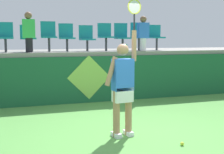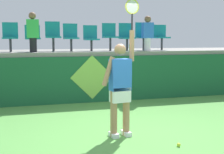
% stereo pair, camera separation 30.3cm
% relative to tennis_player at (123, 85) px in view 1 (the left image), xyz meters
% --- Properties ---
extents(ground_plane, '(40.00, 40.00, 0.00)m').
position_rel_tennis_player_xyz_m(ground_plane, '(0.27, -0.14, -0.99)').
color(ground_plane, '#519342').
extents(court_back_wall, '(12.84, 0.20, 1.34)m').
position_rel_tennis_player_xyz_m(court_back_wall, '(0.27, 3.27, -0.32)').
color(court_back_wall, '#195633').
rests_on(court_back_wall, ground_plane).
extents(spectator_platform, '(12.84, 2.47, 0.12)m').
position_rel_tennis_player_xyz_m(spectator_platform, '(0.27, 4.45, 0.41)').
color(spectator_platform, gray).
rests_on(spectator_platform, court_back_wall).
extents(tennis_player, '(0.75, 0.31, 2.58)m').
position_rel_tennis_player_xyz_m(tennis_player, '(0.00, 0.00, 0.00)').
color(tennis_player, white).
rests_on(tennis_player, ground_plane).
extents(tennis_ball, '(0.07, 0.07, 0.07)m').
position_rel_tennis_player_xyz_m(tennis_ball, '(0.80, -0.83, -0.96)').
color(tennis_ball, '#D1E533').
rests_on(tennis_ball, ground_plane).
extents(water_bottle, '(0.07, 0.07, 0.21)m').
position_rel_tennis_player_xyz_m(water_bottle, '(1.33, 3.33, 0.57)').
color(water_bottle, '#26B272').
rests_on(water_bottle, spectator_platform).
extents(stadium_chair_0, '(0.44, 0.42, 0.85)m').
position_rel_tennis_player_xyz_m(stadium_chair_0, '(-2.11, 4.03, 0.94)').
color(stadium_chair_0, '#38383D').
rests_on(stadium_chair_0, spectator_platform).
extents(stadium_chair_1, '(0.44, 0.42, 0.79)m').
position_rel_tennis_player_xyz_m(stadium_chair_1, '(-1.48, 4.02, 0.91)').
color(stadium_chair_1, '#38383D').
rests_on(stadium_chair_1, spectator_platform).
extents(stadium_chair_2, '(0.44, 0.42, 0.90)m').
position_rel_tennis_player_xyz_m(stadium_chair_2, '(-0.88, 4.03, 0.97)').
color(stadium_chair_2, '#38383D').
rests_on(stadium_chair_2, spectator_platform).
extents(stadium_chair_3, '(0.44, 0.42, 0.84)m').
position_rel_tennis_player_xyz_m(stadium_chair_3, '(-0.35, 4.03, 0.94)').
color(stadium_chair_3, '#38383D').
rests_on(stadium_chair_3, spectator_platform).
extents(stadium_chair_4, '(0.44, 0.42, 0.79)m').
position_rel_tennis_player_xyz_m(stadium_chair_4, '(0.28, 4.03, 0.90)').
color(stadium_chair_4, '#38383D').
rests_on(stadium_chair_4, spectator_platform).
extents(stadium_chair_5, '(0.44, 0.42, 0.87)m').
position_rel_tennis_player_xyz_m(stadium_chair_5, '(0.89, 4.03, 0.96)').
color(stadium_chair_5, '#38383D').
rests_on(stadium_chair_5, spectator_platform).
extents(stadium_chair_6, '(0.44, 0.42, 0.88)m').
position_rel_tennis_player_xyz_m(stadium_chair_6, '(1.44, 4.03, 0.95)').
color(stadium_chair_6, '#38383D').
rests_on(stadium_chair_6, spectator_platform).
extents(stadium_chair_7, '(0.44, 0.42, 0.90)m').
position_rel_tennis_player_xyz_m(stadium_chair_7, '(2.01, 4.03, 0.97)').
color(stadium_chair_7, '#38383D').
rests_on(stadium_chair_7, spectator_platform).
extents(stadium_chair_8, '(0.44, 0.42, 0.84)m').
position_rel_tennis_player_xyz_m(stadium_chair_8, '(2.65, 4.03, 0.94)').
color(stadium_chair_8, '#38383D').
rests_on(stadium_chair_8, spectator_platform).
extents(spectator_0, '(0.34, 0.20, 1.12)m').
position_rel_tennis_player_xyz_m(spectator_0, '(-1.48, 3.57, 1.05)').
color(spectator_0, black).
rests_on(spectator_0, spectator_platform).
extents(spectator_1, '(0.34, 0.21, 1.08)m').
position_rel_tennis_player_xyz_m(spectator_1, '(2.01, 3.63, 1.04)').
color(spectator_1, white).
rests_on(spectator_1, spectator_platform).
extents(wall_signage_mount, '(1.27, 0.01, 1.37)m').
position_rel_tennis_player_xyz_m(wall_signage_mount, '(0.13, 3.16, -0.99)').
color(wall_signage_mount, '#195633').
rests_on(wall_signage_mount, ground_plane).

